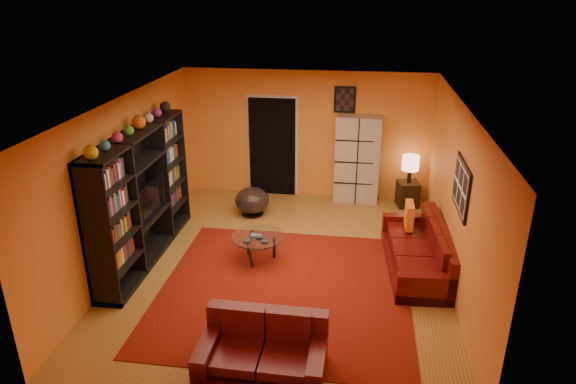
# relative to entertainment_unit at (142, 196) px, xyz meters

# --- Properties ---
(floor) EXTENTS (6.00, 6.00, 0.00)m
(floor) POSITION_rel_entertainment_unit_xyz_m (2.27, 0.00, -1.05)
(floor) COLOR olive
(floor) RESTS_ON ground
(ceiling) EXTENTS (6.00, 6.00, 0.00)m
(ceiling) POSITION_rel_entertainment_unit_xyz_m (2.27, 0.00, 1.55)
(ceiling) COLOR white
(ceiling) RESTS_ON wall_back
(wall_back) EXTENTS (6.00, 0.00, 6.00)m
(wall_back) POSITION_rel_entertainment_unit_xyz_m (2.27, 3.00, 0.25)
(wall_back) COLOR orange
(wall_back) RESTS_ON floor
(wall_front) EXTENTS (6.00, 0.00, 6.00)m
(wall_front) POSITION_rel_entertainment_unit_xyz_m (2.27, -3.00, 0.25)
(wall_front) COLOR orange
(wall_front) RESTS_ON floor
(wall_left) EXTENTS (0.00, 6.00, 6.00)m
(wall_left) POSITION_rel_entertainment_unit_xyz_m (-0.23, 0.00, 0.25)
(wall_left) COLOR orange
(wall_left) RESTS_ON floor
(wall_right) EXTENTS (0.00, 6.00, 6.00)m
(wall_right) POSITION_rel_entertainment_unit_xyz_m (4.78, 0.00, 0.25)
(wall_right) COLOR orange
(wall_right) RESTS_ON floor
(rug) EXTENTS (3.60, 3.60, 0.01)m
(rug) POSITION_rel_entertainment_unit_xyz_m (2.38, -0.70, -1.04)
(rug) COLOR #5D110A
(rug) RESTS_ON floor
(doorway) EXTENTS (0.95, 0.10, 2.04)m
(doorway) POSITION_rel_entertainment_unit_xyz_m (1.57, 2.96, -0.03)
(doorway) COLOR black
(doorway) RESTS_ON floor
(wall_art_right) EXTENTS (0.03, 1.00, 0.70)m
(wall_art_right) POSITION_rel_entertainment_unit_xyz_m (4.75, -0.30, 0.55)
(wall_art_right) COLOR black
(wall_art_right) RESTS_ON wall_right
(wall_art_back) EXTENTS (0.42, 0.03, 0.52)m
(wall_art_back) POSITION_rel_entertainment_unit_xyz_m (3.02, 2.98, 1.00)
(wall_art_back) COLOR black
(wall_art_back) RESTS_ON wall_back
(entertainment_unit) EXTENTS (0.45, 3.00, 2.10)m
(entertainment_unit) POSITION_rel_entertainment_unit_xyz_m (0.00, 0.00, 0.00)
(entertainment_unit) COLOR black
(entertainment_unit) RESTS_ON floor
(tv) EXTENTS (1.00, 0.13, 0.57)m
(tv) POSITION_rel_entertainment_unit_xyz_m (0.05, -0.00, -0.04)
(tv) COLOR black
(tv) RESTS_ON entertainment_unit
(sofa) EXTENTS (1.02, 2.19, 0.85)m
(sofa) POSITION_rel_entertainment_unit_xyz_m (4.41, 0.22, -0.76)
(sofa) COLOR #450909
(sofa) RESTS_ON rug
(loveseat) EXTENTS (1.43, 0.87, 0.85)m
(loveseat) POSITION_rel_entertainment_unit_xyz_m (2.39, -2.42, -0.76)
(loveseat) COLOR #450909
(loveseat) RESTS_ON rug
(throw_pillow) EXTENTS (0.12, 0.42, 0.42)m
(throw_pillow) POSITION_rel_entertainment_unit_xyz_m (4.22, 0.81, -0.42)
(throw_pillow) COLOR orange
(throw_pillow) RESTS_ON sofa
(coffee_table) EXTENTS (0.84, 0.84, 0.42)m
(coffee_table) POSITION_rel_entertainment_unit_xyz_m (1.82, 0.10, -0.67)
(coffee_table) COLOR silver
(coffee_table) RESTS_ON floor
(storage_cabinet) EXTENTS (0.90, 0.42, 1.77)m
(storage_cabinet) POSITION_rel_entertainment_unit_xyz_m (3.33, 2.80, -0.16)
(storage_cabinet) COLOR #B6B0A8
(storage_cabinet) RESTS_ON floor
(bowl_chair) EXTENTS (0.67, 0.67, 0.54)m
(bowl_chair) POSITION_rel_entertainment_unit_xyz_m (1.37, 1.81, -0.76)
(bowl_chair) COLOR black
(bowl_chair) RESTS_ON floor
(side_table) EXTENTS (0.48, 0.48, 0.50)m
(side_table) POSITION_rel_entertainment_unit_xyz_m (4.36, 2.68, -0.80)
(side_table) COLOR black
(side_table) RESTS_ON floor
(table_lamp) EXTENTS (0.33, 0.33, 0.55)m
(table_lamp) POSITION_rel_entertainment_unit_xyz_m (4.36, 2.68, -0.15)
(table_lamp) COLOR black
(table_lamp) RESTS_ON side_table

